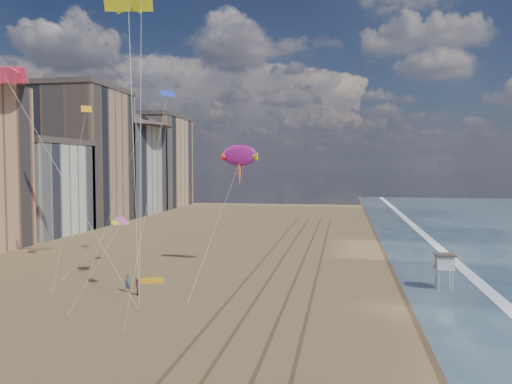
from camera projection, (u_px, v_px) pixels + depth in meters
wet_sand at (422, 262)px, 63.81m from camera, size 260.00×260.00×0.00m
foam at (456, 263)px, 63.09m from camera, size 260.00×260.00×0.00m
tracks at (285, 273)px, 56.83m from camera, size 7.68×120.00×0.01m
buildings at (65, 159)px, 99.45m from camera, size 34.72×131.35×29.00m
lifeguard_stand at (444, 262)px, 49.40m from camera, size 1.97×1.97×3.55m
grounded_kite at (152, 280)px, 52.92m from camera, size 2.87×2.28×0.28m
show_kite at (240, 156)px, 58.61m from camera, size 4.32×7.98×19.59m
kite_flyer_a at (128, 283)px, 48.42m from camera, size 0.72×0.54×1.79m
kite_flyer_b at (137, 287)px, 47.17m from camera, size 0.97×1.00×1.62m
small_kites at (128, 140)px, 54.39m from camera, size 15.47×17.33×14.56m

